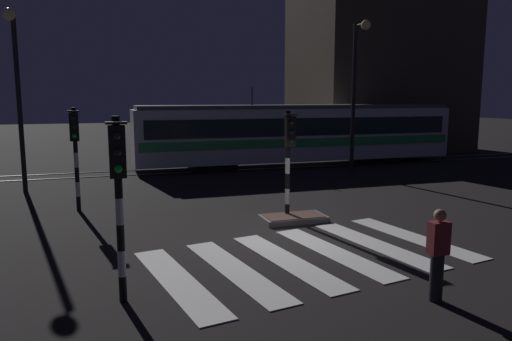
{
  "coord_description": "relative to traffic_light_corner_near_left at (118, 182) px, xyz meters",
  "views": [
    {
      "loc": [
        -4.55,
        -11.51,
        3.68
      ],
      "look_at": [
        0.06,
        2.72,
        1.4
      ],
      "focal_mm": 34.06,
      "sensor_mm": 36.0,
      "label": 1
    }
  ],
  "objects": [
    {
      "name": "ground_plane",
      "position": [
        4.27,
        2.91,
        -2.21
      ],
      "size": [
        120.0,
        120.0,
        0.0
      ],
      "primitive_type": "plane",
      "color": "black"
    },
    {
      "name": "rail_near",
      "position": [
        4.27,
        14.69,
        -2.2
      ],
      "size": [
        80.0,
        0.12,
        0.03
      ],
      "primitive_type": "cube",
      "color": "#59595E",
      "rests_on": "ground"
    },
    {
      "name": "rail_far",
      "position": [
        4.27,
        16.13,
        -2.2
      ],
      "size": [
        80.0,
        0.12,
        0.03
      ],
      "primitive_type": "cube",
      "color": "#59595E",
      "rests_on": "ground"
    },
    {
      "name": "crosswalk_zebra",
      "position": [
        4.27,
        1.31,
        -2.2
      ],
      "size": [
        7.8,
        5.4,
        0.02
      ],
      "color": "silver",
      "rests_on": "ground"
    },
    {
      "name": "traffic_island",
      "position": [
        5.13,
        4.47,
        -2.13
      ],
      "size": [
        1.92,
        1.02,
        0.18
      ],
      "color": "slate",
      "rests_on": "ground"
    },
    {
      "name": "traffic_light_corner_near_left",
      "position": [
        0.0,
        0.0,
        0.0
      ],
      "size": [
        0.36,
        0.42,
        3.36
      ],
      "color": "black",
      "rests_on": "ground"
    },
    {
      "name": "traffic_light_corner_far_left",
      "position": [
        -1.01,
        7.75,
        -0.01
      ],
      "size": [
        0.36,
        0.42,
        3.34
      ],
      "color": "black",
      "rests_on": "ground"
    },
    {
      "name": "traffic_light_median_centre",
      "position": [
        5.05,
        4.67,
        -0.05
      ],
      "size": [
        0.36,
        0.42,
        3.27
      ],
      "color": "black",
      "rests_on": "ground"
    },
    {
      "name": "street_lamp_trackside_right",
      "position": [
        11.17,
        11.6,
        2.26
      ],
      "size": [
        0.44,
        1.21,
        7.03
      ],
      "color": "black",
      "rests_on": "ground"
    },
    {
      "name": "street_lamp_trackside_left",
      "position": [
        -3.11,
        11.59,
        2.12
      ],
      "size": [
        0.44,
        1.21,
        6.78
      ],
      "color": "black",
      "rests_on": "ground"
    },
    {
      "name": "tram",
      "position": [
        9.89,
        15.41,
        -0.46
      ],
      "size": [
        17.45,
        2.58,
        4.15
      ],
      "color": "silver",
      "rests_on": "ground"
    },
    {
      "name": "pedestrian_waiting_at_kerb",
      "position": [
        5.41,
        -1.63,
        -1.34
      ],
      "size": [
        0.36,
        0.24,
        1.71
      ],
      "color": "black",
      "rests_on": "ground"
    },
    {
      "name": "building_backdrop",
      "position": [
        18.55,
        21.74,
        4.39
      ],
      "size": [
        10.89,
        8.0,
        13.22
      ],
      "primitive_type": "cube",
      "color": "#42382D",
      "rests_on": "ground"
    }
  ]
}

